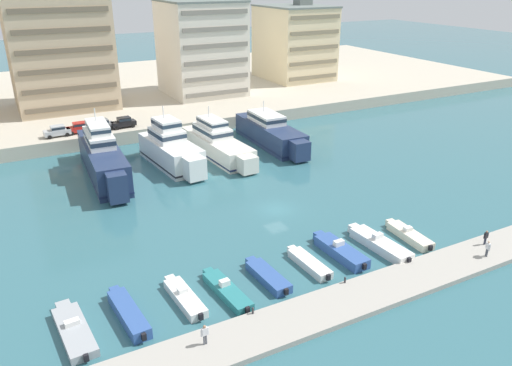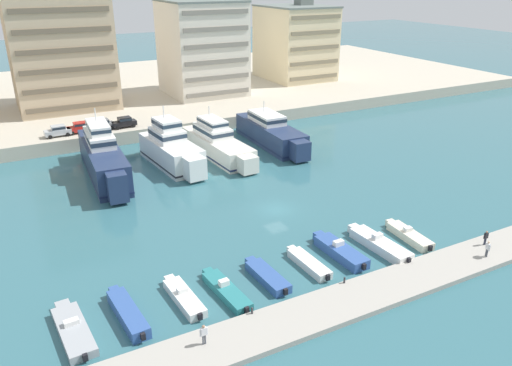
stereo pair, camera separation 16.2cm
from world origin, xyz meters
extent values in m
plane|color=#336670|center=(0.00, 0.00, 0.00)|extent=(400.00, 400.00, 0.00)
cube|color=#BCB29E|center=(0.00, 68.50, 1.12)|extent=(180.00, 70.00, 2.24)
cube|color=#A8A399|center=(0.00, -19.32, 0.26)|extent=(120.00, 4.78, 0.51)
cube|color=navy|center=(-16.06, 21.33, 2.15)|extent=(5.43, 19.61, 4.31)
cube|color=navy|center=(-16.65, 10.67, 2.26)|extent=(2.52, 2.31, 3.66)
cube|color=#192347|center=(-16.06, 21.33, 0.75)|extent=(5.48, 19.80, 0.24)
cube|color=white|center=(-15.98, 22.78, 5.16)|extent=(3.85, 8.32, 1.71)
cube|color=#233342|center=(-15.98, 22.78, 5.34)|extent=(3.90, 8.41, 0.62)
cube|color=white|center=(-15.98, 22.78, 6.70)|extent=(3.00, 6.49, 1.36)
cube|color=#233342|center=(-15.98, 22.78, 6.84)|extent=(3.04, 6.56, 0.49)
cylinder|color=silver|center=(-15.91, 24.00, 8.28)|extent=(0.16, 0.16, 1.80)
cube|color=navy|center=(-15.50, 31.46, 1.18)|extent=(3.75, 1.10, 0.20)
cube|color=white|center=(-6.16, 20.93, 1.82)|extent=(6.10, 13.80, 3.65)
cube|color=white|center=(-5.45, 13.16, 1.91)|extent=(2.91, 2.69, 3.10)
cube|color=black|center=(-6.16, 20.93, 0.64)|extent=(6.16, 13.93, 0.24)
cube|color=white|center=(-6.25, 21.94, 4.50)|extent=(4.32, 5.95, 1.71)
cube|color=#233342|center=(-6.25, 21.94, 4.67)|extent=(4.37, 6.01, 0.61)
cube|color=white|center=(-6.25, 21.94, 6.11)|extent=(3.37, 4.64, 1.51)
cube|color=#233342|center=(-6.25, 21.94, 6.26)|extent=(3.41, 4.69, 0.54)
cylinder|color=silver|center=(-6.32, 22.78, 7.76)|extent=(0.16, 0.16, 1.80)
cube|color=white|center=(-6.80, 28.06, 1.00)|extent=(4.23, 1.27, 0.20)
cube|color=silver|center=(1.63, 21.69, 1.42)|extent=(5.64, 17.39, 2.84)
cube|color=silver|center=(2.21, 12.10, 1.49)|extent=(2.67, 2.45, 2.41)
cube|color=#192347|center=(1.63, 21.69, 0.50)|extent=(5.70, 17.57, 0.24)
cube|color=white|center=(1.55, 22.98, 3.64)|extent=(4.03, 7.40, 1.61)
cube|color=#233342|center=(1.55, 22.98, 3.80)|extent=(4.08, 7.48, 0.58)
cube|color=white|center=(1.55, 22.98, 5.04)|extent=(3.14, 5.78, 1.19)
cube|color=#233342|center=(1.55, 22.98, 5.16)|extent=(3.18, 5.83, 0.43)
cylinder|color=silver|center=(1.49, 24.05, 6.53)|extent=(0.16, 0.16, 1.80)
cube|color=silver|center=(1.08, 30.70, 0.78)|extent=(3.97, 1.14, 0.20)
cube|color=navy|center=(11.80, 22.55, 1.74)|extent=(5.26, 17.39, 3.47)
cube|color=navy|center=(11.53, 12.85, 1.82)|extent=(2.69, 2.46, 2.95)
cube|color=#192347|center=(11.80, 22.55, 0.61)|extent=(5.31, 17.56, 0.24)
cube|color=white|center=(11.84, 23.84, 4.25)|extent=(3.93, 7.35, 1.57)
cube|color=#233342|center=(11.84, 23.84, 4.41)|extent=(3.98, 7.42, 0.56)
cylinder|color=silver|center=(11.87, 24.93, 5.94)|extent=(0.16, 0.16, 1.80)
cube|color=navy|center=(12.06, 31.63, 0.95)|extent=(4.09, 1.01, 0.20)
cube|color=#9EA3A8|center=(-25.84, -12.38, 0.36)|extent=(2.61, 7.02, 0.73)
cube|color=#9EA3A8|center=(-26.11, -8.52, 0.36)|extent=(1.24, 1.04, 0.62)
cube|color=silver|center=(-25.88, -11.87, 0.94)|extent=(1.21, 0.68, 0.41)
cube|color=#283847|center=(-25.90, -11.59, 1.00)|extent=(1.07, 0.15, 0.25)
cube|color=black|center=(-25.60, -16.00, 0.51)|extent=(0.38, 0.30, 0.60)
cube|color=#33569E|center=(-21.47, -12.41, 0.52)|extent=(2.07, 6.81, 1.05)
cube|color=#33569E|center=(-21.75, -8.76, 0.52)|extent=(0.91, 0.77, 0.89)
cube|color=black|center=(-21.20, -15.93, 0.67)|extent=(0.38, 0.31, 0.60)
cube|color=white|center=(-16.49, -12.39, 0.39)|extent=(1.99, 6.12, 0.79)
cube|color=white|center=(-16.70, -9.05, 0.39)|extent=(0.93, 0.78, 0.67)
cube|color=silver|center=(-16.52, -11.94, 1.00)|extent=(0.93, 0.65, 0.42)
cube|color=#283847|center=(-16.54, -11.66, 1.06)|extent=(0.81, 0.13, 0.25)
cube|color=black|center=(-16.29, -15.58, 0.54)|extent=(0.38, 0.30, 0.60)
cube|color=teal|center=(-12.75, -13.14, 0.37)|extent=(2.17, 6.67, 0.74)
cube|color=teal|center=(-13.04, -9.55, 0.37)|extent=(0.96, 0.81, 0.63)
cube|color=silver|center=(-12.79, -12.65, 1.01)|extent=(0.95, 0.67, 0.54)
cube|color=#283847|center=(-12.81, -12.37, 1.09)|extent=(0.83, 0.15, 0.32)
cube|color=black|center=(-12.47, -16.59, 0.52)|extent=(0.38, 0.31, 0.60)
cube|color=#33569E|center=(-8.42, -12.96, 0.42)|extent=(2.04, 5.69, 0.85)
cube|color=#33569E|center=(-8.59, -9.81, 0.42)|extent=(1.00, 0.83, 0.72)
cube|color=black|center=(-8.26, -15.93, 0.57)|extent=(0.37, 0.30, 0.60)
cube|color=white|center=(-3.68, -12.83, 0.40)|extent=(1.70, 5.66, 0.79)
cube|color=white|center=(-3.79, -9.73, 0.40)|extent=(0.85, 0.71, 0.67)
cube|color=black|center=(-3.58, -15.81, 0.55)|extent=(0.37, 0.29, 0.60)
cube|color=#33569E|center=(0.33, -12.60, 0.52)|extent=(2.23, 6.67, 1.04)
cube|color=#33569E|center=(0.20, -8.90, 0.52)|extent=(1.13, 0.94, 0.89)
cube|color=silver|center=(0.32, -12.10, 1.31)|extent=(1.12, 0.64, 0.53)
cube|color=#283847|center=(0.31, -11.82, 1.39)|extent=(1.00, 0.12, 0.32)
cube|color=black|center=(0.46, -16.08, 0.67)|extent=(0.37, 0.29, 0.60)
cube|color=white|center=(4.86, -13.36, 0.50)|extent=(2.40, 7.57, 1.00)
cube|color=white|center=(4.65, -9.22, 0.50)|extent=(1.15, 0.96, 0.85)
cube|color=silver|center=(4.83, -12.80, 1.28)|extent=(1.14, 0.66, 0.56)
cube|color=#283847|center=(4.82, -12.52, 1.37)|extent=(1.01, 0.13, 0.33)
cube|color=black|center=(5.07, -17.27, 0.65)|extent=(0.37, 0.30, 0.60)
cube|color=beige|center=(9.08, -13.25, 0.42)|extent=(2.01, 6.01, 0.85)
cube|color=beige|center=(9.28, -9.97, 0.42)|extent=(0.95, 0.79, 0.72)
cube|color=silver|center=(9.10, -12.81, 1.07)|extent=(0.94, 0.66, 0.43)
cube|color=#283847|center=(9.12, -12.53, 1.13)|extent=(0.83, 0.13, 0.26)
cube|color=black|center=(8.88, -16.38, 0.57)|extent=(0.38, 0.30, 0.60)
cube|color=#B7BCC1|center=(-20.09, 36.12, 2.96)|extent=(4.18, 1.91, 0.80)
cube|color=#B7BCC1|center=(-19.94, 36.13, 3.70)|extent=(2.18, 1.67, 0.68)
cube|color=#1E2833|center=(-19.94, 36.13, 3.70)|extent=(2.14, 1.68, 0.37)
cylinder|color=black|center=(-21.40, 35.20, 2.56)|extent=(0.65, 0.25, 0.64)
cylinder|color=black|center=(-21.49, 36.90, 2.56)|extent=(0.65, 0.25, 0.64)
cylinder|color=black|center=(-18.70, 35.35, 2.56)|extent=(0.65, 0.25, 0.64)
cylinder|color=black|center=(-18.79, 37.04, 2.56)|extent=(0.65, 0.25, 0.64)
cube|color=red|center=(-16.59, 36.46, 2.96)|extent=(4.12, 1.75, 0.80)
cube|color=red|center=(-16.44, 36.46, 3.70)|extent=(2.12, 1.58, 0.68)
cube|color=#1E2833|center=(-16.44, 36.46, 3.70)|extent=(2.08, 1.60, 0.37)
cylinder|color=black|center=(-17.93, 35.59, 2.56)|extent=(0.64, 0.23, 0.64)
cylinder|color=black|center=(-17.95, 37.29, 2.56)|extent=(0.64, 0.23, 0.64)
cylinder|color=black|center=(-15.23, 35.62, 2.56)|extent=(0.64, 0.23, 0.64)
cylinder|color=black|center=(-15.25, 37.32, 2.56)|extent=(0.64, 0.23, 0.64)
cube|color=slate|center=(-13.03, 36.52, 2.96)|extent=(4.24, 2.07, 0.80)
cube|color=slate|center=(-12.88, 36.53, 3.70)|extent=(2.23, 1.75, 0.68)
cube|color=#1E2833|center=(-12.88, 36.53, 3.70)|extent=(2.19, 1.76, 0.37)
cylinder|color=black|center=(-14.29, 35.55, 2.56)|extent=(0.66, 0.28, 0.64)
cylinder|color=black|center=(-14.45, 37.24, 2.56)|extent=(0.66, 0.28, 0.64)
cylinder|color=black|center=(-11.61, 35.79, 2.56)|extent=(0.66, 0.28, 0.64)
cylinder|color=black|center=(-11.76, 37.49, 2.56)|extent=(0.66, 0.28, 0.64)
cube|color=black|center=(-9.32, 36.17, 2.96)|extent=(4.20, 1.96, 0.80)
cube|color=black|center=(-9.17, 36.18, 3.70)|extent=(2.20, 1.69, 0.68)
cube|color=#1E2833|center=(-9.17, 36.18, 3.70)|extent=(2.16, 1.71, 0.37)
cylinder|color=black|center=(-10.61, 35.23, 2.56)|extent=(0.65, 0.26, 0.64)
cylinder|color=black|center=(-10.72, 36.93, 2.56)|extent=(0.65, 0.26, 0.64)
cylinder|color=black|center=(-7.92, 35.41, 2.56)|extent=(0.65, 0.26, 0.64)
cylinder|color=black|center=(-8.03, 37.10, 2.56)|extent=(0.65, 0.26, 0.64)
cube|color=#C6AD89|center=(-15.43, 56.00, 15.79)|extent=(18.03, 15.51, 27.11)
cube|color=#6D5F4B|center=(-15.43, 48.14, 3.94)|extent=(16.59, 0.24, 0.90)
cube|color=#6D5F4B|center=(-15.43, 48.14, 7.32)|extent=(16.59, 0.24, 0.90)
cube|color=#6D5F4B|center=(-15.43, 48.14, 10.71)|extent=(16.59, 0.24, 0.90)
cube|color=#6D5F4B|center=(-15.43, 48.14, 14.10)|extent=(16.59, 0.24, 0.90)
cube|color=#6D5F4B|center=(-15.43, 48.14, 17.49)|extent=(16.59, 0.24, 0.90)
cube|color=#6D5F4B|center=(-15.43, 48.14, 20.88)|extent=(16.59, 0.24, 0.90)
cube|color=silver|center=(13.01, 54.79, 11.77)|extent=(15.22, 16.24, 19.06)
cube|color=gray|center=(13.01, 46.57, 3.83)|extent=(14.00, 0.24, 0.90)
cube|color=gray|center=(13.01, 46.57, 7.01)|extent=(14.00, 0.24, 0.90)
cube|color=gray|center=(13.01, 46.57, 10.18)|extent=(14.00, 0.24, 0.90)
cube|color=gray|center=(13.01, 46.57, 13.36)|extent=(14.00, 0.24, 0.90)
cube|color=gray|center=(13.01, 46.57, 16.54)|extent=(14.00, 0.24, 0.90)
cube|color=gray|center=(13.01, 46.57, 19.71)|extent=(14.00, 0.24, 0.90)
cube|color=slate|center=(13.01, 54.79, 21.50)|extent=(15.52, 16.57, 0.40)
cube|color=beige|center=(39.71, 59.90, 10.72)|extent=(14.45, 17.65, 16.96)
cube|color=#7E7359|center=(39.71, 50.98, 3.94)|extent=(13.29, 0.24, 0.90)
cube|color=#7E7359|center=(39.71, 50.98, 7.33)|extent=(13.29, 0.24, 0.90)
cube|color=#7E7359|center=(39.71, 50.98, 10.72)|extent=(13.29, 0.24, 0.90)
cube|color=#7E7359|center=(39.71, 50.98, 14.11)|extent=(13.29, 0.24, 0.90)
cube|color=#7E7359|center=(39.71, 50.98, 17.50)|extent=(13.29, 0.24, 0.90)
cube|color=slate|center=(39.71, 59.90, 19.40)|extent=(14.74, 18.01, 0.40)
cube|color=slate|center=(41.88, 59.90, 20.60)|extent=(3.60, 3.20, 2.00)
cylinder|color=#4C515B|center=(-17.14, -18.75, 0.94)|extent=(0.14, 0.14, 0.86)
cylinder|color=#4C515B|center=(-17.32, -18.76, 0.94)|extent=(0.14, 0.14, 0.86)
cube|color=silver|center=(-17.23, -18.76, 1.70)|extent=(0.49, 0.26, 0.66)
cylinder|color=silver|center=(-16.94, -18.74, 1.65)|extent=(0.10, 0.10, 0.66)
cylinder|color=silver|center=(-17.52, -18.77, 1.65)|extent=(0.10, 0.10, 0.66)
sphere|color=#A87A5B|center=(-17.23, -18.76, 2.15)|extent=(0.24, 0.24, 0.24)
cylinder|color=#4C515B|center=(12.65, -20.18, 0.94)|extent=(0.14, 0.14, 0.85)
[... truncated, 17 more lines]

